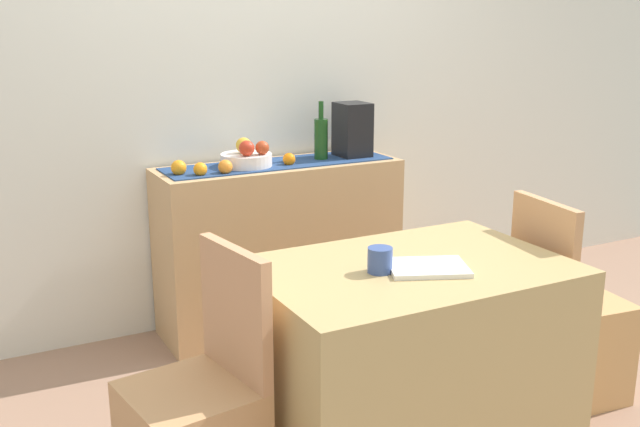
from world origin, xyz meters
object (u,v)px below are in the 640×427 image
(chair_by_corner, at_px, (567,338))
(fruit_bowl, at_px, (246,160))
(sideboard_console, at_px, (280,246))
(coffee_maker, at_px, (352,130))
(open_book, at_px, (428,268))
(wine_bottle, at_px, (321,138))
(coffee_cup, at_px, (380,260))
(dining_table, at_px, (407,357))

(chair_by_corner, bearing_deg, fruit_bowl, 126.72)
(sideboard_console, distance_m, coffee_maker, 0.73)
(sideboard_console, bearing_deg, open_book, -91.55)
(sideboard_console, distance_m, wine_bottle, 0.61)
(coffee_cup, bearing_deg, sideboard_console, 81.18)
(sideboard_console, relative_size, coffee_cup, 13.91)
(fruit_bowl, relative_size, dining_table, 0.22)
(sideboard_console, relative_size, dining_table, 1.10)
(coffee_cup, bearing_deg, wine_bottle, 71.05)
(fruit_bowl, distance_m, dining_table, 1.41)
(sideboard_console, xyz_separation_m, wine_bottle, (0.25, 0.00, 0.56))
(fruit_bowl, height_order, coffee_cup, fruit_bowl)
(open_book, height_order, chair_by_corner, chair_by_corner)
(coffee_maker, bearing_deg, coffee_cup, -116.07)
(sideboard_console, bearing_deg, wine_bottle, 0.00)
(dining_table, xyz_separation_m, open_book, (0.02, -0.08, 0.38))
(wine_bottle, bearing_deg, sideboard_console, -180.00)
(dining_table, relative_size, coffee_cup, 12.60)
(wine_bottle, relative_size, open_book, 1.11)
(chair_by_corner, bearing_deg, coffee_maker, 105.00)
(sideboard_console, xyz_separation_m, dining_table, (-0.06, -1.29, -0.07))
(sideboard_console, height_order, wine_bottle, wine_bottle)
(dining_table, bearing_deg, chair_by_corner, 0.12)
(open_book, bearing_deg, fruit_bowl, 118.57)
(sideboard_console, bearing_deg, coffee_maker, 0.00)
(coffee_cup, xyz_separation_m, chair_by_corner, (0.99, 0.02, -0.52))
(open_book, xyz_separation_m, coffee_cup, (-0.17, 0.06, 0.04))
(wine_bottle, relative_size, coffee_cup, 3.39)
(chair_by_corner, bearing_deg, open_book, -174.45)
(wine_bottle, bearing_deg, open_book, -101.70)
(coffee_maker, relative_size, chair_by_corner, 0.33)
(sideboard_console, bearing_deg, fruit_bowl, 180.00)
(wine_bottle, bearing_deg, dining_table, -103.31)
(fruit_bowl, height_order, chair_by_corner, fruit_bowl)
(coffee_maker, xyz_separation_m, coffee_cup, (-0.64, -1.31, -0.25))
(coffee_maker, height_order, open_book, coffee_maker)
(sideboard_console, height_order, coffee_cup, sideboard_console)
(fruit_bowl, bearing_deg, coffee_cup, -91.07)
(fruit_bowl, relative_size, coffee_maker, 0.88)
(wine_bottle, xyz_separation_m, chair_by_corner, (0.54, -1.29, -0.74))
(coffee_maker, relative_size, dining_table, 0.25)
(open_book, bearing_deg, sideboard_console, 111.11)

